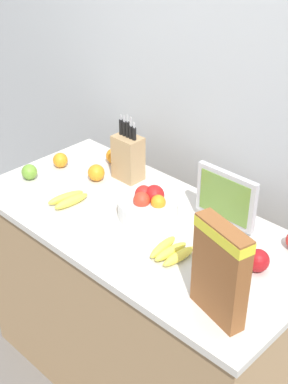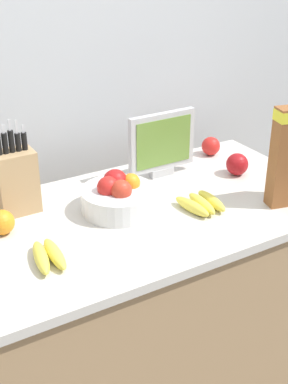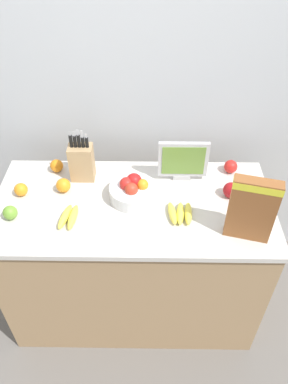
% 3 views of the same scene
% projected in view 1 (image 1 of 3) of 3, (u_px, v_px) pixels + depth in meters
% --- Properties ---
extents(ground_plane, '(14.00, 14.00, 0.00)m').
position_uv_depth(ground_plane, '(142.00, 375.00, 2.66)').
color(ground_plane, slate).
extents(wall_back, '(9.00, 0.06, 2.60)m').
position_uv_depth(wall_back, '(232.00, 97.00, 2.33)').
color(wall_back, silver).
rests_on(wall_back, ground_plane).
extents(counter, '(1.47, 0.71, 0.93)m').
position_uv_depth(counter, '(141.00, 305.00, 2.41)').
color(counter, tan).
rests_on(counter, ground_plane).
extents(knife_block, '(0.13, 0.09, 0.32)m').
position_uv_depth(knife_block, '(128.00, 157.00, 2.41)').
color(knife_block, tan).
rests_on(knife_block, counter).
extents(small_monitor, '(0.27, 0.03, 0.25)m').
position_uv_depth(small_monitor, '(226.00, 198.00, 2.07)').
color(small_monitor, '#B7B7BC').
rests_on(small_monitor, counter).
extents(cereal_box, '(0.22, 0.11, 0.34)m').
position_uv_depth(cereal_box, '(220.00, 269.00, 1.62)').
color(cereal_box, brown).
rests_on(cereal_box, counter).
extents(fruit_bowl, '(0.25, 0.25, 0.13)m').
position_uv_depth(fruit_bowl, '(148.00, 205.00, 2.18)').
color(fruit_bowl, silver).
rests_on(fruit_bowl, counter).
extents(banana_bunch_left, '(0.13, 0.16, 0.04)m').
position_uv_depth(banana_bunch_left, '(171.00, 252.00, 1.97)').
color(banana_bunch_left, yellow).
rests_on(banana_bunch_left, counter).
extents(banana_bunch_right, '(0.10, 0.17, 0.04)m').
position_uv_depth(banana_bunch_right, '(69.00, 199.00, 2.28)').
color(banana_bunch_right, yellow).
rests_on(banana_bunch_right, counter).
extents(apple_front, '(0.08, 0.08, 0.08)m').
position_uv_depth(apple_front, '(258.00, 261.00, 1.88)').
color(apple_front, '#A31419').
rests_on(apple_front, counter).
extents(apple_near_bananas, '(0.07, 0.07, 0.07)m').
position_uv_depth(apple_near_bananas, '(29.00, 172.00, 2.44)').
color(apple_near_bananas, '#6B9E33').
rests_on(apple_near_bananas, counter).
extents(orange_front_left, '(0.08, 0.08, 0.08)m').
position_uv_depth(orange_front_left, '(96.00, 173.00, 2.43)').
color(orange_front_left, orange).
rests_on(orange_front_left, counter).
extents(orange_near_bowl, '(0.07, 0.07, 0.07)m').
position_uv_depth(orange_near_bowl, '(113.00, 156.00, 2.58)').
color(orange_near_bowl, orange).
rests_on(orange_near_bowl, counter).
extents(orange_back_center, '(0.07, 0.07, 0.07)m').
position_uv_depth(orange_back_center, '(60.00, 160.00, 2.55)').
color(orange_back_center, orange).
rests_on(orange_back_center, counter).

